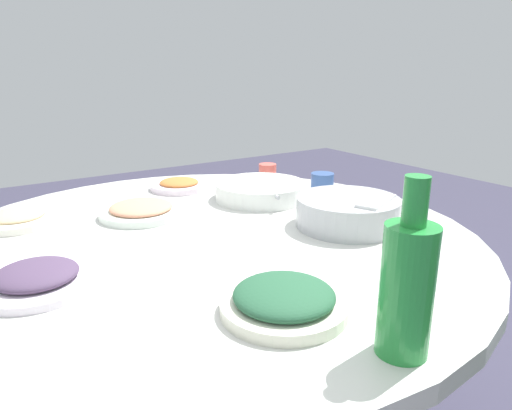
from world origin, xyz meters
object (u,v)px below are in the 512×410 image
rice_bowl (348,211)px  tea_cup_near (322,182)px  dish_noodles (17,218)px  dish_shrimp (141,210)px  dish_eggplant (37,278)px  soup_bowl (261,191)px  green_bottle (407,286)px  round_dining_table (206,261)px  dish_tofu_braise (179,185)px  tea_cup_far (268,172)px  dish_greens (284,300)px

rice_bowl → tea_cup_near: rice_bowl is taller
dish_noodles → dish_shrimp: 0.33m
rice_bowl → dish_noodles: 0.90m
dish_noodles → dish_eggplant: bearing=-92.6°
soup_bowl → dish_shrimp: (-0.39, 0.04, -0.01)m
dish_shrimp → green_bottle: 0.87m
soup_bowl → dish_noodles: soup_bowl is taller
dish_eggplant → tea_cup_near: (0.96, 0.26, 0.01)m
round_dining_table → dish_noodles: size_ratio=6.20×
dish_tofu_braise → soup_bowl: bearing=-57.5°
round_dining_table → dish_shrimp: size_ratio=5.89×
soup_bowl → green_bottle: green_bottle is taller
dish_tofu_braise → dish_noodles: 0.54m
dish_eggplant → tea_cup_near: bearing=15.0°
rice_bowl → tea_cup_far: bearing=78.0°
rice_bowl → dish_noodles: rice_bowl is taller
dish_greens → tea_cup_near: bearing=44.5°
dish_greens → tea_cup_far: bearing=57.0°
dish_tofu_braise → tea_cup_far: tea_cup_far is taller
green_bottle → tea_cup_far: green_bottle is taller
dish_greens → dish_shrimp: (-0.02, 0.67, -0.01)m
green_bottle → tea_cup_far: (0.45, 1.01, -0.08)m
dish_greens → green_bottle: bearing=-68.5°
dish_tofu_braise → dish_eggplant: 0.77m
tea_cup_far → round_dining_table: bearing=-139.9°
rice_bowl → dish_eggplant: bearing=174.6°
dish_greens → green_bottle: 0.23m
dish_noodles → tea_cup_near: bearing=-11.3°
rice_bowl → dish_noodles: (-0.74, 0.52, -0.03)m
round_dining_table → dish_noodles: (-0.39, 0.37, 0.09)m
rice_bowl → dish_greens: bearing=-146.7°
round_dining_table → dish_tofu_braise: bearing=73.4°
dish_tofu_braise → rice_bowl: bearing=-70.9°
round_dining_table → dish_eggplant: (-0.41, -0.08, 0.09)m
round_dining_table → dish_shrimp: (-0.08, 0.24, 0.09)m
soup_bowl → dish_tofu_braise: soup_bowl is taller
tea_cup_near → soup_bowl: bearing=174.6°
round_dining_table → dish_noodles: dish_noodles is taller
dish_shrimp → round_dining_table: bearing=-71.4°
round_dining_table → soup_bowl: size_ratio=4.43×
dish_tofu_braise → tea_cup_near: size_ratio=2.53×
soup_bowl → dish_shrimp: soup_bowl is taller
soup_bowl → dish_noodles: 0.72m
rice_bowl → tea_cup_near: bearing=59.0°
round_dining_table → green_bottle: green_bottle is taller
dish_eggplant → tea_cup_near: 0.99m
dish_noodles → green_bottle: 1.07m
dish_eggplant → dish_greens: 0.49m
dish_eggplant → tea_cup_far: size_ratio=3.64×
green_bottle → dish_noodles: bearing=112.2°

